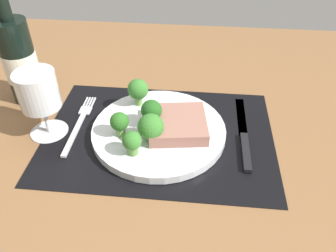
{
  "coord_description": "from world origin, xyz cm",
  "views": [
    {
      "loc": [
        6.85,
        -50.49,
        44.39
      ],
      "look_at": [
        1.75,
        0.73,
        1.9
      ],
      "focal_mm": 36.06,
      "sensor_mm": 36.0,
      "label": 1
    }
  ],
  "objects_px": {
    "fork": "(79,123)",
    "knife": "(244,137)",
    "steak": "(177,125)",
    "wine_bottle": "(19,59)",
    "plate": "(159,131)",
    "wine_glass": "(39,94)"
  },
  "relations": [
    {
      "from": "wine_glass",
      "to": "wine_bottle",
      "type": "bearing_deg",
      "value": 127.45
    },
    {
      "from": "plate",
      "to": "fork",
      "type": "height_order",
      "value": "plate"
    },
    {
      "from": "knife",
      "to": "wine_bottle",
      "type": "xyz_separation_m",
      "value": [
        -0.48,
        0.1,
        0.09
      ]
    },
    {
      "from": "knife",
      "to": "fork",
      "type": "bearing_deg",
      "value": -178.78
    },
    {
      "from": "steak",
      "to": "plate",
      "type": "bearing_deg",
      "value": 174.6
    },
    {
      "from": "fork",
      "to": "wine_bottle",
      "type": "xyz_separation_m",
      "value": [
        -0.14,
        0.09,
        0.09
      ]
    },
    {
      "from": "wine_bottle",
      "to": "wine_glass",
      "type": "height_order",
      "value": "wine_bottle"
    },
    {
      "from": "plate",
      "to": "wine_glass",
      "type": "distance_m",
      "value": 0.24
    },
    {
      "from": "steak",
      "to": "wine_bottle",
      "type": "relative_size",
      "value": 0.39
    },
    {
      "from": "plate",
      "to": "fork",
      "type": "xyz_separation_m",
      "value": [
        -0.17,
        0.01,
        -0.01
      ]
    },
    {
      "from": "plate",
      "to": "knife",
      "type": "distance_m",
      "value": 0.17
    },
    {
      "from": "steak",
      "to": "wine_glass",
      "type": "bearing_deg",
      "value": -178.15
    },
    {
      "from": "plate",
      "to": "steak",
      "type": "height_order",
      "value": "steak"
    },
    {
      "from": "fork",
      "to": "wine_glass",
      "type": "relative_size",
      "value": 1.41
    },
    {
      "from": "knife",
      "to": "wine_glass",
      "type": "distance_m",
      "value": 0.4
    },
    {
      "from": "wine_bottle",
      "to": "knife",
      "type": "bearing_deg",
      "value": -11.55
    },
    {
      "from": "fork",
      "to": "wine_glass",
      "type": "xyz_separation_m",
      "value": [
        -0.05,
        -0.03,
        0.09
      ]
    },
    {
      "from": "fork",
      "to": "knife",
      "type": "bearing_deg",
      "value": -1.46
    },
    {
      "from": "steak",
      "to": "knife",
      "type": "bearing_deg",
      "value": 3.81
    },
    {
      "from": "plate",
      "to": "wine_glass",
      "type": "bearing_deg",
      "value": -176.95
    },
    {
      "from": "wine_bottle",
      "to": "steak",
      "type": "bearing_deg",
      "value": -17.08
    },
    {
      "from": "fork",
      "to": "wine_bottle",
      "type": "distance_m",
      "value": 0.19
    }
  ]
}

